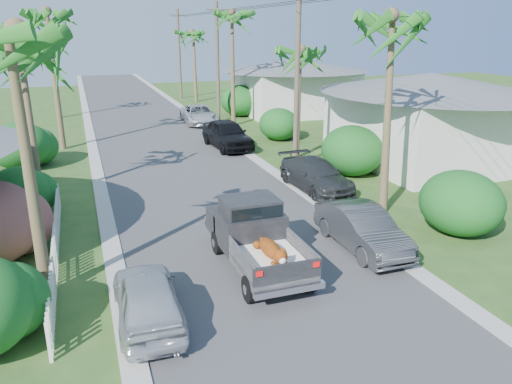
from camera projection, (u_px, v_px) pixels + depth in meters
name	position (u px, v px, depth m)	size (l,w,h in m)	color
ground	(299.00, 313.00, 12.94)	(120.00, 120.00, 0.00)	#2B4D1D
road	(154.00, 133.00, 35.33)	(8.00, 100.00, 0.02)	#38383A
curb_left	(91.00, 137.00, 33.96)	(0.60, 100.00, 0.06)	#A5A39E
curb_right	(213.00, 129.00, 36.69)	(0.60, 100.00, 0.06)	#A5A39E
pickup_truck	(253.00, 233.00, 15.43)	(1.98, 5.12, 2.06)	black
parked_car_rn	(362.00, 229.00, 16.53)	(1.49, 4.28, 1.41)	#303235
parked_car_rm	(316.00, 175.00, 22.66)	(1.93, 4.74, 1.38)	#282B2C
parked_car_rf	(227.00, 134.00, 30.67)	(2.03, 5.04, 1.72)	black
parked_car_rd	(199.00, 115.00, 38.68)	(2.34, 5.08, 1.41)	silver
parked_car_ln	(147.00, 298.00, 12.36)	(1.57, 3.90, 1.33)	silver
palm_l_a	(8.00, 33.00, 11.50)	(4.40, 4.40, 8.20)	brown
palm_l_b	(20.00, 52.00, 19.62)	(4.40, 4.40, 7.40)	brown
palm_l_c	(47.00, 13.00, 28.28)	(4.40, 4.40, 9.20)	brown
palm_l_d	(49.00, 37.00, 39.33)	(4.40, 4.40, 7.70)	brown
palm_r_a	(396.00, 17.00, 18.01)	(4.40, 4.40, 8.70)	brown
palm_r_b	(300.00, 50.00, 26.63)	(4.40, 4.40, 7.20)	brown
palm_r_c	(232.00, 13.00, 35.68)	(4.40, 4.40, 9.40)	brown
palm_r_d	(193.00, 32.00, 48.75)	(4.40, 4.40, 8.00)	brown
shrub_l_c	(18.00, 193.00, 19.23)	(2.40, 2.64, 2.00)	#144619
shrub_l_d	(19.00, 146.00, 26.15)	(3.20, 3.52, 2.40)	#144619
shrub_r_a	(461.00, 203.00, 17.69)	(2.80, 3.08, 2.30)	#144619
shrub_r_b	(352.00, 151.00, 24.89)	(3.00, 3.30, 2.50)	#144619
shrub_r_c	(279.00, 124.00, 32.91)	(2.60, 2.86, 2.10)	#144619
shrub_r_d	(240.00, 101.00, 41.95)	(3.20, 3.52, 2.60)	#144619
picket_fence	(55.00, 245.00, 15.80)	(0.10, 11.00, 1.00)	white
house_right_near	(428.00, 122.00, 27.13)	(8.00, 9.00, 4.80)	silver
house_right_far	(294.00, 88.00, 43.29)	(9.00, 8.00, 4.60)	silver
utility_pole_b	(297.00, 80.00, 24.94)	(1.60, 0.26, 9.00)	brown
utility_pole_c	(218.00, 62.00, 38.37)	(1.60, 0.26, 9.00)	brown
utility_pole_d	(179.00, 54.00, 51.81)	(1.60, 0.26, 9.00)	brown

